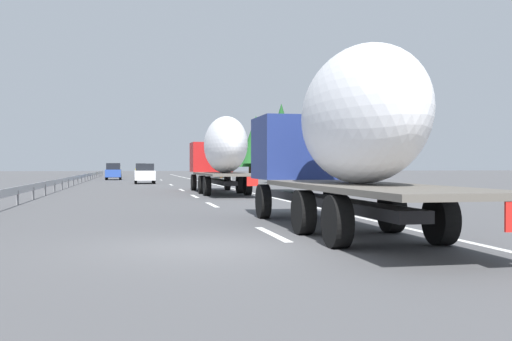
# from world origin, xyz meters

# --- Properties ---
(ground_plane) EXTENTS (260.00, 260.00, 0.00)m
(ground_plane) POSITION_xyz_m (40.00, 0.00, 0.00)
(ground_plane) COLOR #4C4C4F
(lane_stripe_0) EXTENTS (3.20, 0.20, 0.01)m
(lane_stripe_0) POSITION_xyz_m (2.00, -1.80, 0.00)
(lane_stripe_0) COLOR white
(lane_stripe_0) RESTS_ON ground_plane
(lane_stripe_1) EXTENTS (3.20, 0.20, 0.01)m
(lane_stripe_1) POSITION_xyz_m (12.96, -1.80, 0.00)
(lane_stripe_1) COLOR white
(lane_stripe_1) RESTS_ON ground_plane
(lane_stripe_2) EXTENTS (3.20, 0.20, 0.01)m
(lane_stripe_2) POSITION_xyz_m (20.09, -1.80, 0.00)
(lane_stripe_2) COLOR white
(lane_stripe_2) RESTS_ON ground_plane
(lane_stripe_3) EXTENTS (3.20, 0.20, 0.01)m
(lane_stripe_3) POSITION_xyz_m (28.52, -1.80, 0.00)
(lane_stripe_3) COLOR white
(lane_stripe_3) RESTS_ON ground_plane
(lane_stripe_4) EXTENTS (3.20, 0.20, 0.01)m
(lane_stripe_4) POSITION_xyz_m (39.59, -1.80, 0.00)
(lane_stripe_4) COLOR white
(lane_stripe_4) RESTS_ON ground_plane
(lane_stripe_5) EXTENTS (3.20, 0.20, 0.01)m
(lane_stripe_5) POSITION_xyz_m (56.87, -1.80, 0.00)
(lane_stripe_5) COLOR white
(lane_stripe_5) RESTS_ON ground_plane
(edge_line_right) EXTENTS (110.00, 0.20, 0.01)m
(edge_line_right) POSITION_xyz_m (45.00, -5.50, 0.00)
(edge_line_right) COLOR white
(edge_line_right) RESTS_ON ground_plane
(truck_lead) EXTENTS (13.07, 2.55, 4.30)m
(truck_lead) POSITION_xyz_m (22.63, -3.60, 2.44)
(truck_lead) COLOR #B21919
(truck_lead) RESTS_ON ground_plane
(truck_trailing) EXTENTS (12.49, 2.55, 4.30)m
(truck_trailing) POSITION_xyz_m (2.19, -3.60, 2.40)
(truck_trailing) COLOR navy
(truck_trailing) RESTS_ON ground_plane
(car_white_van) EXTENTS (4.22, 1.79, 1.78)m
(car_white_van) POSITION_xyz_m (43.50, 0.29, 0.91)
(car_white_van) COLOR white
(car_white_van) RESTS_ON ground_plane
(car_silver_hatch) EXTENTS (4.59, 1.72, 1.94)m
(car_silver_hatch) POSITION_xyz_m (73.83, 3.74, 0.97)
(car_silver_hatch) COLOR #ADB2B7
(car_silver_hatch) RESTS_ON ground_plane
(car_yellow_coupe) EXTENTS (4.19, 1.78, 1.95)m
(car_yellow_coupe) POSITION_xyz_m (89.69, -0.06, 0.97)
(car_yellow_coupe) COLOR gold
(car_yellow_coupe) RESTS_ON ground_plane
(car_blue_sedan) EXTENTS (4.29, 1.73, 1.87)m
(car_blue_sedan) POSITION_xyz_m (58.98, 3.43, 0.94)
(car_blue_sedan) COLOR #28479E
(car_blue_sedan) RESTS_ON ground_plane
(road_sign) EXTENTS (0.10, 0.90, 3.33)m
(road_sign) POSITION_xyz_m (38.30, -6.70, 2.30)
(road_sign) COLOR gray
(road_sign) RESTS_ON ground_plane
(tree_0) EXTENTS (2.92, 2.92, 7.27)m
(tree_0) POSITION_xyz_m (65.47, -9.75, 4.52)
(tree_0) COLOR #472D19
(tree_0) RESTS_ON ground_plane
(tree_1) EXTENTS (3.42, 3.42, 5.04)m
(tree_1) POSITION_xyz_m (62.42, -12.95, 3.23)
(tree_1) COLOR #472D19
(tree_1) RESTS_ON ground_plane
(tree_2) EXTENTS (2.61, 2.61, 7.14)m
(tree_2) POSITION_xyz_m (77.65, -13.19, 4.39)
(tree_2) COLOR #472D19
(tree_2) RESTS_ON ground_plane
(tree_3) EXTENTS (3.32, 3.32, 7.32)m
(tree_3) POSITION_xyz_m (42.74, -12.06, 4.46)
(tree_3) COLOR #472D19
(tree_3) RESTS_ON ground_plane
(tree_4) EXTENTS (2.98, 2.98, 6.35)m
(tree_4) POSITION_xyz_m (70.42, -10.65, 4.11)
(tree_4) COLOR #472D19
(tree_4) RESTS_ON ground_plane
(tree_5) EXTENTS (3.94, 3.94, 7.54)m
(tree_5) POSITION_xyz_m (59.35, -13.05, 4.69)
(tree_5) COLOR #472D19
(tree_5) RESTS_ON ground_plane
(guardrail_median) EXTENTS (94.00, 0.10, 0.76)m
(guardrail_median) POSITION_xyz_m (43.00, 6.00, 0.58)
(guardrail_median) COLOR #9EA0A5
(guardrail_median) RESTS_ON ground_plane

